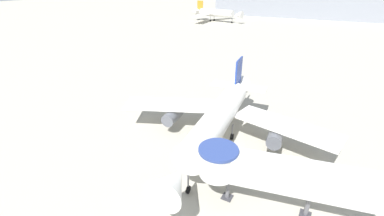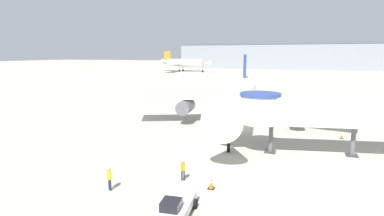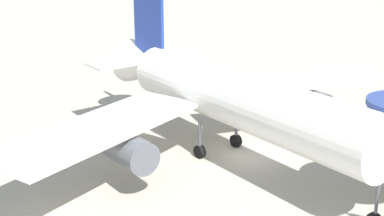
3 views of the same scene
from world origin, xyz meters
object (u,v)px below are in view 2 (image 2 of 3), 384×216
main_airplane (239,97)px  ground_crew_wing_walker (183,169)px  background_jet_orange_tail (184,63)px  pushback_tug_white (175,206)px  ground_crew_marshaller (109,177)px  jet_bridge (315,111)px  traffic_cone_near_nose (211,184)px  traffic_cone_starboard_wing (342,136)px

main_airplane → ground_crew_wing_walker: bearing=-98.2°
ground_crew_wing_walker → background_jet_orange_tail: (-56.15, 141.81, 4.07)m
pushback_tug_white → main_airplane: bearing=85.7°
background_jet_orange_tail → ground_crew_marshaller: bearing=-149.6°
main_airplane → jet_bridge: bearing=-48.5°
traffic_cone_near_nose → background_jet_orange_tail: (-58.72, 142.46, 4.68)m
traffic_cone_near_nose → background_jet_orange_tail: background_jet_orange_tail is taller
pushback_tug_white → ground_crew_wing_walker: (-1.56, 5.20, 0.33)m
main_airplane → ground_crew_marshaller: 23.30m
ground_crew_marshaller → ground_crew_wing_walker: size_ratio=1.04×
ground_crew_marshaller → background_jet_orange_tail: background_jet_orange_tail is taller
main_airplane → background_jet_orange_tail: size_ratio=0.85×
jet_bridge → pushback_tug_white: jet_bridge is taller
main_airplane → traffic_cone_near_nose: (1.99, -19.65, -3.84)m
pushback_tug_white → ground_crew_wing_walker: bearing=100.1°
pushback_tug_white → traffic_cone_near_nose: (1.01, 4.54, -0.28)m
main_airplane → ground_crew_marshaller: size_ratio=18.15×
jet_bridge → background_jet_orange_tail: size_ratio=0.45×
main_airplane → background_jet_orange_tail: 135.29m
main_airplane → traffic_cone_starboard_wing: size_ratio=46.70×
pushback_tug_white → traffic_cone_near_nose: size_ratio=5.33×
main_airplane → ground_crew_marshaller: (-5.06, -22.52, -3.20)m
pushback_tug_white → background_jet_orange_tail: size_ratio=0.11×
jet_bridge → ground_crew_marshaller: size_ratio=9.68×
traffic_cone_near_nose → ground_crew_wing_walker: bearing=165.7°
jet_bridge → traffic_cone_starboard_wing: (3.52, 7.30, -4.18)m
jet_bridge → ground_crew_marshaller: jet_bridge is taller
main_airplane → jet_bridge: main_airplane is taller
main_airplane → traffic_cone_near_nose: bearing=-90.7°
traffic_cone_near_nose → traffic_cone_starboard_wing: (10.88, 18.50, -0.06)m
pushback_tug_white → ground_crew_marshaller: ground_crew_marshaller is taller
pushback_tug_white → jet_bridge: bearing=55.4°
traffic_cone_near_nose → traffic_cone_starboard_wing: size_ratio=1.18×
ground_crew_wing_walker → background_jet_orange_tail: size_ratio=0.05×
main_airplane → pushback_tug_white: size_ratio=7.41×
main_airplane → background_jet_orange_tail: (-56.73, 122.82, 0.84)m
jet_bridge → background_jet_orange_tail: 146.96m
ground_crew_wing_walker → jet_bridge: bearing=24.2°
ground_crew_wing_walker → background_jet_orange_tail: background_jet_orange_tail is taller
pushback_tug_white → background_jet_orange_tail: bearing=104.8°
traffic_cone_near_nose → jet_bridge: bearing=56.7°
background_jet_orange_tail → traffic_cone_starboard_wing: bearing=-139.9°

